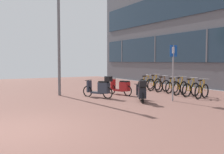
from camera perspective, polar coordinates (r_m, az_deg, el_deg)
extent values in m
cube|color=brown|center=(8.94, 11.29, -8.02)|extent=(14.40, 40.00, 0.05)
cube|color=#57575E|center=(17.23, 20.34, 6.49)|extent=(0.10, 0.12, 2.07)
cube|color=#57575E|center=(20.93, 9.58, 6.11)|extent=(0.10, 0.12, 2.07)
cube|color=#57575E|center=(25.13, 2.24, 5.73)|extent=(0.10, 0.12, 2.07)
torus|color=black|center=(12.62, 18.62, -3.20)|extent=(0.69, 0.24, 0.69)
torus|color=black|center=(13.20, 19.93, -2.94)|extent=(0.69, 0.24, 0.69)
cylinder|color=#BF871C|center=(12.94, 19.44, -1.94)|extent=(0.32, 0.11, 0.61)
cylinder|color=#BF871C|center=(12.77, 19.04, -2.11)|extent=(0.14, 0.07, 0.55)
cylinder|color=#BF871C|center=(12.87, 19.36, -0.75)|extent=(0.39, 0.13, 0.08)
cylinder|color=#BF871C|center=(12.74, 18.87, -3.25)|extent=(0.25, 0.09, 0.08)
cylinder|color=#BF871C|center=(12.66, 18.79, -2.05)|extent=(0.17, 0.07, 0.51)
cylinder|color=#BF871C|center=(13.12, 19.84, -1.78)|extent=(0.15, 0.07, 0.55)
cube|color=black|center=(12.70, 18.97, -0.72)|extent=(0.24, 0.14, 0.06)
cylinder|color=#ADADB2|center=(13.04, 19.76, -0.38)|extent=(0.14, 0.47, 0.02)
torus|color=black|center=(13.20, 16.23, -2.85)|extent=(0.71, 0.14, 0.70)
torus|color=black|center=(13.72, 17.95, -2.64)|extent=(0.71, 0.14, 0.70)
cylinder|color=#BD8C15|center=(13.49, 17.30, -1.65)|extent=(0.32, 0.07, 0.62)
cylinder|color=#BD8C15|center=(13.33, 16.78, -1.80)|extent=(0.14, 0.05, 0.56)
cylinder|color=#BD8C15|center=(13.42, 17.18, -0.48)|extent=(0.40, 0.08, 0.08)
cylinder|color=#BD8C15|center=(13.30, 16.57, -2.91)|extent=(0.26, 0.05, 0.08)
cylinder|color=#BD8C15|center=(13.23, 16.45, -1.73)|extent=(0.17, 0.04, 0.51)
cylinder|color=#BD8C15|center=(13.65, 17.83, -1.50)|extent=(0.15, 0.05, 0.56)
cube|color=black|center=(13.27, 16.66, -0.45)|extent=(0.23, 0.11, 0.06)
cylinder|color=#ADADB2|center=(13.57, 17.70, -0.14)|extent=(0.07, 0.48, 0.02)
torus|color=black|center=(13.68, 14.14, -2.55)|extent=(0.72, 0.26, 0.72)
torus|color=black|center=(14.26, 15.56, -2.33)|extent=(0.72, 0.26, 0.72)
cylinder|color=#C18719|center=(14.00, 15.03, -1.35)|extent=(0.33, 0.12, 0.64)
cylinder|color=#C18719|center=(13.83, 14.59, -1.51)|extent=(0.15, 0.07, 0.58)
cylinder|color=#C18719|center=(13.94, 14.93, -0.19)|extent=(0.41, 0.15, 0.08)
cylinder|color=#C18719|center=(13.79, 14.42, -2.61)|extent=(0.26, 0.10, 0.08)
cylinder|color=#C18719|center=(13.72, 14.32, -1.44)|extent=(0.17, 0.07, 0.53)
cylinder|color=#C18719|center=(14.18, 15.46, -1.20)|extent=(0.16, 0.07, 0.58)
cube|color=black|center=(13.76, 14.50, -0.17)|extent=(0.24, 0.15, 0.06)
cylinder|color=#ADADB2|center=(14.11, 15.36, 0.15)|extent=(0.15, 0.47, 0.02)
torus|color=black|center=(14.35, 12.52, -2.34)|extent=(0.67, 0.22, 0.67)
torus|color=black|center=(14.84, 13.82, -2.17)|extent=(0.67, 0.22, 0.67)
cylinder|color=#BB871A|center=(14.62, 13.33, -1.30)|extent=(0.29, 0.10, 0.59)
cylinder|color=#BB871A|center=(14.48, 12.93, -1.43)|extent=(0.13, 0.07, 0.53)
cylinder|color=#BB871A|center=(14.56, 13.24, -0.27)|extent=(0.36, 0.12, 0.08)
cylinder|color=#BB871A|center=(14.45, 12.78, -2.40)|extent=(0.23, 0.08, 0.07)
cylinder|color=#BB871A|center=(14.38, 12.68, -1.37)|extent=(0.16, 0.06, 0.49)
cylinder|color=#BB871A|center=(14.77, 13.72, -1.17)|extent=(0.14, 0.06, 0.53)
cube|color=black|center=(14.42, 12.85, -0.24)|extent=(0.24, 0.14, 0.06)
cylinder|color=#ADADB2|center=(14.71, 13.63, 0.04)|extent=(0.14, 0.47, 0.02)
torus|color=black|center=(14.89, 10.36, -2.07)|extent=(0.69, 0.17, 0.69)
torus|color=black|center=(15.34, 11.87, -1.92)|extent=(0.69, 0.17, 0.69)
cylinder|color=brown|center=(15.14, 11.29, -1.04)|extent=(0.30, 0.08, 0.61)
cylinder|color=brown|center=(15.00, 10.83, -1.17)|extent=(0.14, 0.06, 0.55)
cylinder|color=brown|center=(15.08, 11.18, -0.02)|extent=(0.37, 0.09, 0.08)
cylinder|color=brown|center=(14.98, 10.65, -2.13)|extent=(0.24, 0.06, 0.07)
cylinder|color=brown|center=(14.92, 10.54, -1.10)|extent=(0.16, 0.05, 0.50)
cylinder|color=brown|center=(15.28, 11.75, -0.92)|extent=(0.14, 0.05, 0.55)
cube|color=black|center=(14.94, 10.72, 0.01)|extent=(0.23, 0.12, 0.06)
cylinder|color=#ADADB2|center=(15.21, 11.63, 0.28)|extent=(0.10, 0.48, 0.02)
torus|color=black|center=(15.42, 8.67, -1.78)|extent=(0.73, 0.28, 0.74)
torus|color=black|center=(15.96, 10.07, -1.61)|extent=(0.73, 0.28, 0.74)
cylinder|color=#BD8514|center=(15.72, 9.53, -0.72)|extent=(0.32, 0.13, 0.65)
cylinder|color=#BD8514|center=(15.56, 9.11, -0.85)|extent=(0.15, 0.07, 0.59)
cylinder|color=#BD8514|center=(15.66, 9.43, 0.33)|extent=(0.40, 0.15, 0.09)
cylinder|color=#BD8514|center=(15.52, 8.94, -1.84)|extent=(0.26, 0.10, 0.08)
cylinder|color=#BD8514|center=(15.45, 8.83, -0.78)|extent=(0.17, 0.07, 0.54)
cylinder|color=#BD8514|center=(15.88, 9.96, -0.59)|extent=(0.15, 0.07, 0.59)
cube|color=black|center=(15.49, 9.00, 0.36)|extent=(0.24, 0.15, 0.06)
cylinder|color=#ADADB2|center=(15.81, 9.85, 0.63)|extent=(0.16, 0.47, 0.02)
torus|color=black|center=(16.04, 6.71, -1.66)|extent=(0.67, 0.09, 0.67)
torus|color=black|center=(16.44, 8.43, -1.55)|extent=(0.67, 0.09, 0.67)
cylinder|color=#BE8719|center=(16.26, 7.76, -0.75)|extent=(0.31, 0.05, 0.59)
cylinder|color=#BE8719|center=(16.14, 7.24, -0.86)|extent=(0.14, 0.04, 0.53)
cylinder|color=#BE8719|center=(16.21, 7.63, 0.17)|extent=(0.38, 0.05, 0.08)
cylinder|color=#BE8719|center=(16.12, 7.04, -1.72)|extent=(0.25, 0.04, 0.07)
cylinder|color=#BE8719|center=(16.07, 6.91, -0.79)|extent=(0.16, 0.03, 0.49)
cylinder|color=#BE8719|center=(16.38, 8.29, -0.64)|extent=(0.14, 0.04, 0.53)
cube|color=black|center=(16.09, 7.11, 0.22)|extent=(0.22, 0.10, 0.06)
cylinder|color=#ADADB2|center=(16.32, 8.15, 0.45)|extent=(0.04, 0.48, 0.02)
torus|color=black|center=(12.15, -0.99, -3.56)|extent=(0.32, 0.52, 0.56)
torus|color=black|center=(12.83, -5.44, -3.19)|extent=(0.32, 0.52, 0.56)
cube|color=#2F3747|center=(12.49, -3.28, -3.48)|extent=(0.57, 0.72, 0.08)
cube|color=#2F3747|center=(12.24, -1.83, -2.41)|extent=(0.51, 0.60, 0.51)
cube|color=black|center=(12.22, -1.83, -1.07)|extent=(0.46, 0.54, 0.06)
cylinder|color=#2F3747|center=(12.79, -5.36, -1.96)|extent=(0.12, 0.14, 0.56)
cube|color=#2F3747|center=(12.75, -5.09, -2.09)|extent=(0.32, 0.22, 0.56)
cylinder|color=black|center=(12.75, -5.27, -0.73)|extent=(0.47, 0.27, 0.03)
cube|color=black|center=(12.06, -0.80, -0.41)|extent=(0.38, 0.38, 0.24)
torus|color=black|center=(10.80, 6.80, -4.66)|extent=(0.28, 0.45, 0.49)
torus|color=black|center=(11.98, 6.10, -3.84)|extent=(0.28, 0.45, 0.49)
cube|color=black|center=(11.39, 6.43, -4.34)|extent=(0.57, 0.72, 0.08)
cube|color=black|center=(10.98, 6.67, -3.45)|extent=(0.52, 0.61, 0.45)
cube|color=black|center=(10.96, 6.68, -2.12)|extent=(0.46, 0.54, 0.06)
cylinder|color=black|center=(11.92, 6.12, -2.71)|extent=(0.12, 0.14, 0.49)
cube|color=black|center=(11.85, 6.16, -2.85)|extent=(0.32, 0.22, 0.48)
cylinder|color=black|center=(11.87, 6.14, -1.56)|extent=(0.47, 0.28, 0.03)
cube|color=black|center=(10.68, 6.86, -1.46)|extent=(0.38, 0.38, 0.24)
torus|color=black|center=(13.08, 3.50, -3.07)|extent=(0.20, 0.55, 0.55)
torus|color=black|center=(13.89, -0.07, -2.67)|extent=(0.20, 0.55, 0.55)
cube|color=red|center=(13.48, 1.66, -2.97)|extent=(0.44, 0.70, 0.08)
cube|color=red|center=(13.20, 2.82, -2.11)|extent=(0.42, 0.57, 0.46)
cube|color=black|center=(13.18, 2.83, -0.98)|extent=(0.37, 0.52, 0.06)
cylinder|color=red|center=(13.84, 0.00, -1.55)|extent=(0.10, 0.13, 0.55)
cube|color=red|center=(13.79, 0.22, -1.68)|extent=(0.33, 0.16, 0.55)
cylinder|color=black|center=(13.80, 0.08, -0.43)|extent=(0.51, 0.16, 0.03)
cylinder|color=gray|center=(11.58, 13.37, 0.83)|extent=(0.07, 0.07, 2.45)
cube|color=#184AAA|center=(11.57, 13.48, 5.65)|extent=(0.40, 0.02, 0.50)
cube|color=white|center=(11.54, 13.42, 5.81)|extent=(0.14, 0.01, 0.28)
cylinder|color=slate|center=(13.46, -11.71, 8.96)|extent=(0.14, 0.14, 6.08)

